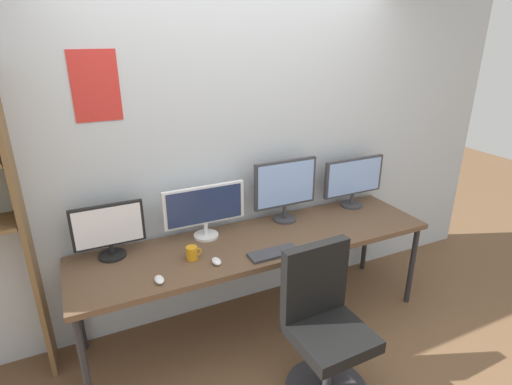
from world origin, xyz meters
The scene contains 12 objects.
ground_plane centered at (0.00, 0.00, 0.00)m, with size 12.00×12.00×0.00m, color brown.
wall_back centered at (0.00, 1.02, 1.30)m, with size 5.02×0.11×2.60m.
desk centered at (0.00, 0.60, 0.69)m, with size 2.62×0.68×0.74m.
office_chair centered at (0.08, -0.15, 0.40)m, with size 0.52×0.52×0.99m.
monitor_far_left centered at (-0.99, 0.81, 0.94)m, with size 0.46×0.18×0.37m.
monitor_center_left centered at (-0.33, 0.81, 0.97)m, with size 0.60×0.18×0.39m.
monitor_center_right centered at (0.33, 0.81, 1.02)m, with size 0.52×0.18×0.50m.
monitor_far_right centered at (0.99, 0.81, 0.98)m, with size 0.57×0.18×0.43m.
keyboard_main centered at (0.00, 0.37, 0.75)m, with size 0.35×0.13×0.02m, color #38383D.
mouse_left_side centered at (-0.39, 0.43, 0.76)m, with size 0.06×0.10×0.03m, color silver.
mouse_right_side centered at (-0.77, 0.38, 0.76)m, with size 0.06×0.10×0.03m, color silver.
coffee_mug centered at (-0.51, 0.55, 0.79)m, with size 0.11×0.08×0.09m.
Camera 1 is at (-1.15, -1.76, 2.15)m, focal length 28.74 mm.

